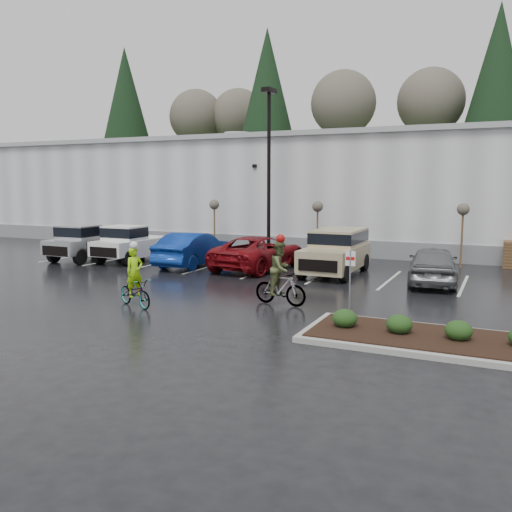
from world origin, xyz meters
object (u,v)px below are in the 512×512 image
at_px(pickup_silver, 90,242).
at_px(suv_tan, 335,252).
at_px(car_red, 259,252).
at_px(cyclist_olive, 280,280).
at_px(sapling_west, 214,207).
at_px(pickup_white, 135,243).
at_px(lamppost, 269,155).
at_px(car_blue, 194,249).
at_px(sapling_east, 463,213).
at_px(sapling_mid, 318,210).
at_px(car_grey, 433,265).
at_px(fire_lane_sign, 350,276).
at_px(cyclist_hivis, 135,286).

relative_size(pickup_silver, suv_tan, 1.02).
bearing_deg(car_red, cyclist_olive, 125.38).
height_order(sapling_west, pickup_white, sapling_west).
xyz_separation_m(lamppost, car_blue, (-2.37, -4.07, -4.83)).
bearing_deg(sapling_east, suv_tan, -138.10).
distance_m(sapling_mid, pickup_white, 10.11).
xyz_separation_m(lamppost, suv_tan, (4.90, -3.58, -4.66)).
relative_size(sapling_west, car_grey, 0.67).
bearing_deg(sapling_east, pickup_silver, -163.91).
xyz_separation_m(pickup_white, car_blue, (3.88, -0.31, -0.12)).
relative_size(sapling_east, car_grey, 0.67).
distance_m(sapling_east, car_grey, 5.59).
xyz_separation_m(lamppost, sapling_mid, (2.50, 1.00, -2.96)).
height_order(sapling_mid, car_red, sapling_mid).
xyz_separation_m(sapling_west, car_blue, (1.63, -5.07, -1.87)).
xyz_separation_m(lamppost, sapling_east, (10.00, 1.00, -2.96)).
xyz_separation_m(pickup_silver, car_blue, (6.43, 0.35, -0.12)).
relative_size(lamppost, car_red, 1.57).
height_order(suv_tan, cyclist_olive, cyclist_olive).
relative_size(car_red, suv_tan, 1.15).
xyz_separation_m(sapling_west, pickup_white, (-2.25, -4.76, -1.75)).
distance_m(lamppost, fire_lane_sign, 14.78).
distance_m(sapling_mid, sapling_east, 7.50).
bearing_deg(car_blue, cyclist_hivis, 107.64).
xyz_separation_m(pickup_white, suv_tan, (11.15, 0.18, 0.05)).
bearing_deg(fire_lane_sign, sapling_west, 132.67).
bearing_deg(lamppost, car_blue, -120.23).
xyz_separation_m(fire_lane_sign, car_blue, (-10.17, 7.73, -0.55)).
distance_m(suv_tan, car_grey, 4.44).
bearing_deg(fire_lane_sign, car_grey, 78.95).
height_order(lamppost, fire_lane_sign, lamppost).
bearing_deg(sapling_west, sapling_mid, 0.00).
height_order(car_blue, cyclist_olive, cyclist_olive).
relative_size(lamppost, sapling_east, 2.88).
bearing_deg(pickup_white, car_blue, -4.64).
distance_m(car_blue, suv_tan, 7.29).
bearing_deg(sapling_mid, sapling_east, 0.00).
xyz_separation_m(fire_lane_sign, car_grey, (1.48, 7.60, -0.59)).
height_order(sapling_west, car_grey, sapling_west).
relative_size(lamppost, car_blue, 1.77).
distance_m(sapling_mid, cyclist_hivis, 14.08).
xyz_separation_m(lamppost, car_red, (1.07, -3.63, -4.87)).
distance_m(pickup_white, car_grey, 15.54).
xyz_separation_m(fire_lane_sign, car_red, (-6.73, 8.17, -0.59)).
distance_m(fire_lane_sign, cyclist_hivis, 7.28).
xyz_separation_m(lamppost, pickup_silver, (-8.80, -4.42, -4.71)).
height_order(sapling_mid, car_blue, sapling_mid).
distance_m(car_red, cyclist_hivis, 9.19).
bearing_deg(car_grey, cyclist_olive, 48.85).
distance_m(sapling_west, pickup_silver, 7.45).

